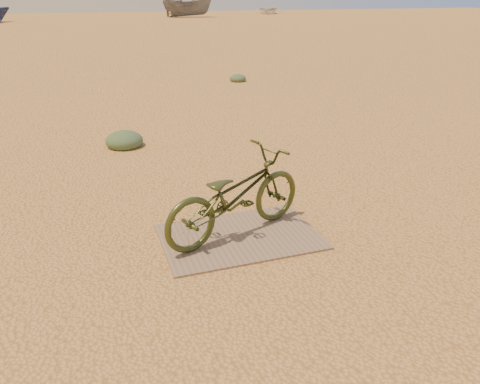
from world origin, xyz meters
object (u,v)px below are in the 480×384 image
object	(u,v)px
plywood_board	(240,237)
boat_far_right	(268,9)
boat_mid_right	(188,7)
bicycle	(235,195)

from	to	relation	value
plywood_board	boat_far_right	world-z (taller)	boat_far_right
boat_mid_right	boat_far_right	xyz separation A→B (m)	(10.71, 5.18, -0.48)
boat_mid_right	plywood_board	bearing A→B (deg)	176.06
bicycle	plywood_board	bearing A→B (deg)	-172.96
plywood_board	boat_far_right	bearing A→B (deg)	67.61
boat_far_right	plywood_board	bearing A→B (deg)	-86.64
plywood_board	boat_mid_right	bearing A→B (deg)	77.52
boat_far_right	bicycle	bearing A→B (deg)	-86.70
bicycle	boat_mid_right	xyz separation A→B (m)	(10.00, 44.96, 0.49)
bicycle	boat_far_right	size ratio (longest dim) A/B	0.37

